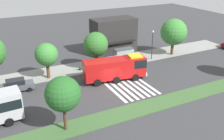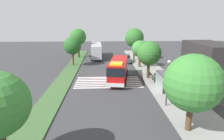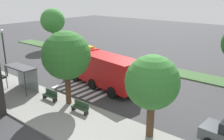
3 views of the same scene
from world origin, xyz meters
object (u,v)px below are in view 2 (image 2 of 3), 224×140
(fire_truck, at_px, (118,69))
(median_tree_west, at_px, (72,46))
(bench_near_shelter, at_px, (154,78))
(bench_west_of_shelter, at_px, (148,72))
(sidewalk_tree_far_west, at_px, (134,38))
(bus_stop_shelter, at_px, (162,78))
(parked_car_west, at_px, (126,59))
(sidewalk_tree_center, at_px, (149,53))
(median_tree_far_west, at_px, (78,37))
(transit_bus, at_px, (96,50))
(street_lamp, at_px, (168,79))
(sidewalk_tree_east, at_px, (193,83))
(sidewalk_tree_west, at_px, (140,49))

(fire_truck, relative_size, median_tree_west, 1.60)
(bench_near_shelter, distance_m, bench_west_of_shelter, 3.89)
(bench_near_shelter, distance_m, median_tree_west, 19.43)
(bench_near_shelter, xyz_separation_m, sidewalk_tree_far_west, (-17.87, -0.55, 4.98))
(fire_truck, height_order, bus_stop_shelter, fire_truck)
(parked_car_west, xyz_separation_m, sidewalk_tree_center, (13.24, 2.20, 3.52))
(bench_west_of_shelter, bearing_deg, median_tree_far_west, -139.89)
(transit_bus, xyz_separation_m, street_lamp, (30.60, 9.18, 1.22))
(bench_west_of_shelter, height_order, street_lamp, street_lamp)
(fire_truck, distance_m, median_tree_west, 14.59)
(street_lamp, bearing_deg, fire_truck, -153.82)
(parked_car_west, bearing_deg, transit_bus, -127.02)
(parked_car_west, height_order, bus_stop_shelter, bus_stop_shelter)
(bench_near_shelter, relative_size, sidewalk_tree_east, 0.23)
(parked_car_west, relative_size, bench_near_shelter, 2.87)
(fire_truck, distance_m, parked_car_west, 14.77)
(sidewalk_tree_west, bearing_deg, sidewalk_tree_far_west, -180.00)
(street_lamp, xyz_separation_m, sidewalk_tree_center, (-11.10, 0.40, 1.04))
(fire_truck, bearing_deg, sidewalk_tree_west, 160.00)
(sidewalk_tree_far_west, bearing_deg, bench_near_shelter, 1.78)
(parked_car_west, xyz_separation_m, sidewalk_tree_east, (29.43, 2.20, 3.70))
(sidewalk_tree_center, bearing_deg, bench_near_shelter, 16.73)
(sidewalk_tree_east, bearing_deg, bench_west_of_shelter, 178.26)
(bench_near_shelter, distance_m, sidewalk_tree_east, 14.91)
(bench_west_of_shelter, bearing_deg, bench_near_shelter, 0.00)
(bus_stop_shelter, xyz_separation_m, sidewalk_tree_center, (-5.85, -0.57, 2.54))
(sidewalk_tree_west, xyz_separation_m, median_tree_west, (-1.83, -14.34, 0.51))
(median_tree_far_west, bearing_deg, sidewalk_tree_center, 36.02)
(bench_west_of_shelter, height_order, sidewalk_tree_center, sidewalk_tree_center)
(transit_bus, relative_size, median_tree_far_west, 1.55)
(bench_near_shelter, bearing_deg, bench_west_of_shelter, 180.00)
(sidewalk_tree_center, bearing_deg, median_tree_far_west, -143.98)
(transit_bus, bearing_deg, sidewalk_tree_center, -156.09)
(bench_west_of_shelter, relative_size, street_lamp, 0.30)
(fire_truck, distance_m, sidewalk_tree_west, 10.91)
(parked_car_west, height_order, sidewalk_tree_far_west, sidewalk_tree_far_west)
(sidewalk_tree_west, relative_size, median_tree_west, 0.90)
(transit_bus, relative_size, sidewalk_tree_center, 1.84)
(bench_near_shelter, xyz_separation_m, bench_west_of_shelter, (-3.89, 0.00, 0.00))
(sidewalk_tree_west, bearing_deg, median_tree_west, -97.26)
(bench_west_of_shelter, distance_m, median_tree_far_west, 23.63)
(parked_car_west, bearing_deg, sidewalk_tree_center, 12.69)
(bench_near_shelter, distance_m, sidewalk_tree_center, 4.30)
(parked_car_west, xyz_separation_m, median_tree_west, (3.23, -12.14, 3.57))
(sidewalk_tree_east, bearing_deg, parked_car_west, -175.73)
(sidewalk_tree_west, height_order, sidewalk_tree_east, sidewalk_tree_east)
(bench_near_shelter, height_order, sidewalk_tree_east, sidewalk_tree_east)
(bench_near_shelter, height_order, median_tree_west, median_tree_west)
(street_lamp, bearing_deg, transit_bus, -163.29)
(transit_bus, distance_m, bench_west_of_shelter, 20.25)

